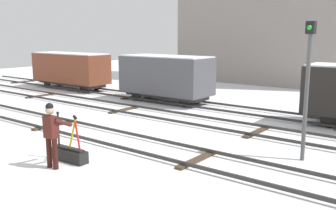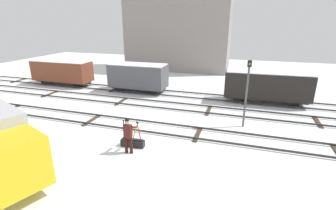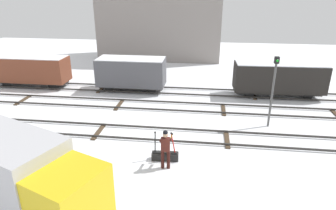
% 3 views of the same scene
% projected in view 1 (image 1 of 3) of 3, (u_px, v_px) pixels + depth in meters
% --- Properties ---
extents(ground_plane, '(60.00, 60.00, 0.00)m').
position_uv_depth(ground_plane, '(114.00, 141.00, 13.47)').
color(ground_plane, white).
extents(track_main_line, '(44.00, 1.94, 0.18)m').
position_uv_depth(track_main_line, '(114.00, 138.00, 13.45)').
color(track_main_line, '#2D2B28').
rests_on(track_main_line, ground_plane).
extents(track_siding_near, '(44.00, 1.94, 0.18)m').
position_uv_depth(track_siding_near, '(182.00, 118.00, 16.63)').
color(track_siding_near, '#2D2B28').
rests_on(track_siding_near, ground_plane).
extents(track_siding_far, '(44.00, 1.94, 0.18)m').
position_uv_depth(track_siding_far, '(219.00, 107.00, 19.08)').
color(track_siding_far, '#2D2B28').
rests_on(track_siding_far, ground_plane).
extents(switch_lever_frame, '(1.26, 0.42, 1.45)m').
position_uv_depth(switch_lever_frame, '(70.00, 153.00, 11.29)').
color(switch_lever_frame, black).
rests_on(switch_lever_frame, ground_plane).
extents(rail_worker, '(0.56, 0.70, 1.87)m').
position_uv_depth(rail_worker, '(52.00, 131.00, 10.57)').
color(rail_worker, '#351511').
rests_on(rail_worker, ground_plane).
extents(signal_post, '(0.24, 0.32, 4.08)m').
position_uv_depth(signal_post, '(308.00, 78.00, 10.96)').
color(signal_post, '#4C4C4C').
rests_on(signal_post, ground_plane).
extents(freight_car_mid_siding, '(6.05, 1.91, 2.46)m').
position_uv_depth(freight_car_mid_siding, '(70.00, 68.00, 25.89)').
color(freight_car_mid_siding, '#2D2B28').
rests_on(freight_car_mid_siding, ground_plane).
extents(freight_car_back_track, '(5.12, 2.15, 2.56)m').
position_uv_depth(freight_car_back_track, '(166.00, 76.00, 20.88)').
color(freight_car_back_track, '#2D2B28').
rests_on(freight_car_back_track, ground_plane).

